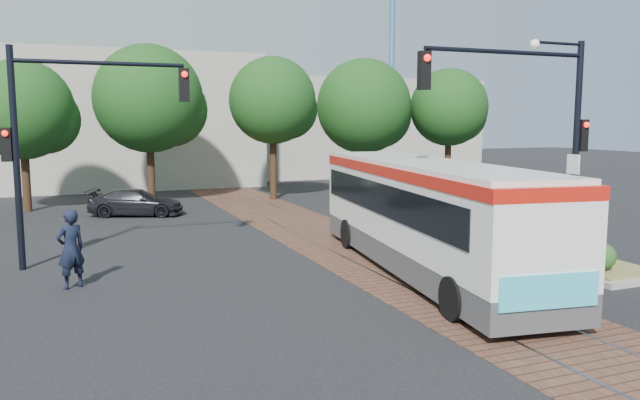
{
  "coord_description": "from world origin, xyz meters",
  "views": [
    {
      "loc": [
        -8.19,
        -14.44,
        4.04
      ],
      "look_at": [
        -1.07,
        3.23,
        1.6
      ],
      "focal_mm": 35.0,
      "sensor_mm": 36.0,
      "label": 1
    }
  ],
  "objects_px": {
    "officer": "(71,249)",
    "parked_car": "(136,202)",
    "city_bus": "(425,211)",
    "traffic_island": "(565,251)",
    "signal_pole_left": "(60,127)",
    "signal_pole_main": "(543,116)"
  },
  "relations": [
    {
      "from": "signal_pole_main",
      "to": "parked_car",
      "type": "bearing_deg",
      "value": 124.69
    },
    {
      "from": "signal_pole_main",
      "to": "signal_pole_left",
      "type": "distance_m",
      "value": 13.14
    },
    {
      "from": "signal_pole_left",
      "to": "parked_car",
      "type": "bearing_deg",
      "value": 72.9
    },
    {
      "from": "city_bus",
      "to": "parked_car",
      "type": "relative_size",
      "value": 2.87
    },
    {
      "from": "city_bus",
      "to": "traffic_island",
      "type": "bearing_deg",
      "value": -0.11
    },
    {
      "from": "signal_pole_main",
      "to": "officer",
      "type": "distance_m",
      "value": 12.74
    },
    {
      "from": "traffic_island",
      "to": "signal_pole_left",
      "type": "relative_size",
      "value": 0.87
    },
    {
      "from": "city_bus",
      "to": "parked_car",
      "type": "bearing_deg",
      "value": 122.93
    },
    {
      "from": "officer",
      "to": "traffic_island",
      "type": "bearing_deg",
      "value": 141.99
    },
    {
      "from": "traffic_island",
      "to": "signal_pole_left",
      "type": "xyz_separation_m",
      "value": [
        -13.19,
        4.89,
        3.54
      ]
    },
    {
      "from": "signal_pole_main",
      "to": "parked_car",
      "type": "relative_size",
      "value": 1.52
    },
    {
      "from": "city_bus",
      "to": "parked_car",
      "type": "xyz_separation_m",
      "value": [
        -6.16,
        13.19,
        -1.08
      ]
    },
    {
      "from": "signal_pole_main",
      "to": "traffic_island",
      "type": "bearing_deg",
      "value": -5.36
    },
    {
      "from": "traffic_island",
      "to": "signal_pole_left",
      "type": "distance_m",
      "value": 14.5
    },
    {
      "from": "traffic_island",
      "to": "signal_pole_main",
      "type": "distance_m",
      "value": 3.95
    },
    {
      "from": "signal_pole_main",
      "to": "signal_pole_left",
      "type": "bearing_deg",
      "value": 158.55
    },
    {
      "from": "traffic_island",
      "to": "officer",
      "type": "bearing_deg",
      "value": 169.75
    },
    {
      "from": "city_bus",
      "to": "traffic_island",
      "type": "height_order",
      "value": "city_bus"
    },
    {
      "from": "officer",
      "to": "parked_car",
      "type": "xyz_separation_m",
      "value": [
        2.63,
        11.44,
        -0.39
      ]
    },
    {
      "from": "officer",
      "to": "parked_car",
      "type": "bearing_deg",
      "value": -130.7
    },
    {
      "from": "signal_pole_main",
      "to": "parked_car",
      "type": "height_order",
      "value": "signal_pole_main"
    },
    {
      "from": "signal_pole_main",
      "to": "officer",
      "type": "bearing_deg",
      "value": 169.37
    }
  ]
}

